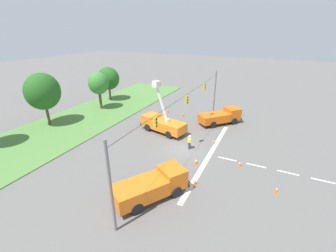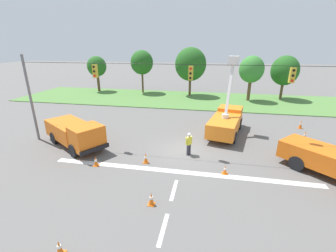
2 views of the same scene
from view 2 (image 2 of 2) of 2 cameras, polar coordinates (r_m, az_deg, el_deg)
The scene contains 19 objects.
ground_plane at distance 17.79m, azimuth 4.24°, elevation -6.39°, with size 200.00×200.00×0.00m, color #605E5B.
grass_verge at distance 34.82m, azimuth 7.78°, elevation 6.61°, with size 56.00×12.00×0.10m, color #517F3D.
lane_markings at distance 13.83m, azimuth 1.90°, elevation -14.65°, with size 17.60×15.25×0.01m.
signal_gantry at distance 16.34m, azimuth 4.69°, elevation 7.71°, with size 26.20×0.33×7.20m.
tree_far_west at distance 42.53m, azimuth -17.63°, elevation 14.19°, with size 3.24×3.43×6.18m.
tree_west at distance 39.53m, azimuth -6.65°, elevation 15.70°, with size 3.75×4.05×7.19m.
tree_centre at distance 37.07m, azimuth 5.75°, elevation 15.30°, with size 4.93×4.50×7.67m.
tree_east at distance 35.31m, azimuth 20.45°, elevation 13.26°, with size 3.49×3.44×6.55m.
tree_far_east at distance 38.42m, azimuth 27.54°, elevation 12.35°, with size 3.94×4.30×6.53m.
utility_truck_bucket_lift at distance 21.50m, azimuth 14.60°, elevation 1.49°, with size 3.71×6.92×6.97m.
utility_truck_support_near at distance 19.70m, azimuth -22.51°, elevation -1.52°, with size 6.59×5.36×2.20m.
road_worker at distance 16.86m, azimuth 5.33°, elevation -4.20°, with size 0.44×0.54×1.77m.
traffic_cone_foreground_left at distance 15.16m, azimuth 14.28°, elevation -10.70°, with size 0.36×0.36×0.61m.
traffic_cone_foreground_right at distance 26.01m, azimuth 30.63°, elevation 0.34°, with size 0.36×0.36×0.83m.
traffic_cone_mid_left at distance 22.98m, azimuth 31.44°, elevation -2.10°, with size 0.36×0.36×0.83m.
traffic_cone_mid_right at distance 16.35m, azimuth -17.86°, elevation -8.52°, with size 0.36×0.36×0.69m.
traffic_cone_near_bucket at distance 12.20m, azimuth -4.27°, elevation -17.94°, with size 0.36×0.36×0.73m.
traffic_cone_lane_edge_a at distance 16.00m, azimuth -5.67°, elevation -8.05°, with size 0.36×0.36×0.77m.
traffic_cone_lane_edge_b at distance 10.90m, azimuth -25.89°, elevation -26.05°, with size 0.36×0.36×0.67m.
Camera 2 is at (1.70, -15.91, 7.79)m, focal length 24.00 mm.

